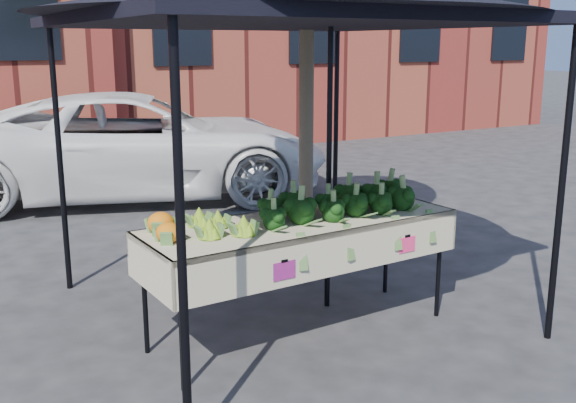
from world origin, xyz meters
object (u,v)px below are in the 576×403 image
at_px(table, 301,278).
at_px(street_tree, 307,57).
at_px(canopy, 287,148).
at_px(vehicle, 131,4).

xyz_separation_m(table, street_tree, (0.92, 1.45, 1.60)).
height_order(canopy, street_tree, street_tree).
distance_m(canopy, street_tree, 1.45).
bearing_deg(street_tree, canopy, -128.47).
bearing_deg(canopy, street_tree, 51.53).
bearing_deg(vehicle, street_tree, -153.71).
distance_m(table, vehicle, 5.73).
xyz_separation_m(table, vehicle, (0.43, 5.25, 2.25)).
relative_size(canopy, vehicle, 0.58).
distance_m(table, street_tree, 2.35).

